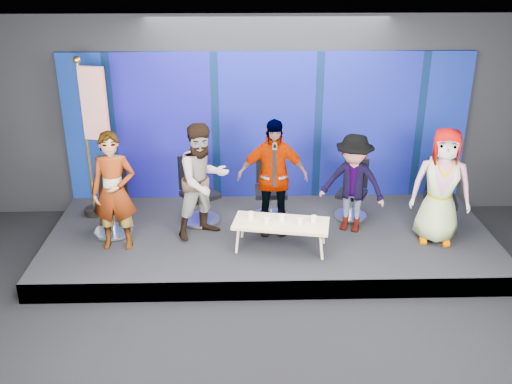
# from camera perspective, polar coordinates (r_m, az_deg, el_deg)

# --- Properties ---
(ground) EXTENTS (10.00, 10.00, 0.00)m
(ground) POSITION_cam_1_polar(r_m,az_deg,el_deg) (7.20, 2.44, -15.22)
(ground) COLOR black
(ground) RESTS_ON ground
(room_walls) EXTENTS (10.02, 8.02, 3.51)m
(room_walls) POSITION_cam_1_polar(r_m,az_deg,el_deg) (6.00, 2.83, 3.28)
(room_walls) COLOR black
(room_walls) RESTS_ON ground
(riser) EXTENTS (7.00, 3.00, 0.30)m
(riser) POSITION_cam_1_polar(r_m,az_deg,el_deg) (9.21, 1.42, -4.78)
(riser) COLOR black
(riser) RESTS_ON ground
(backdrop) EXTENTS (7.00, 0.08, 2.60)m
(backdrop) POSITION_cam_1_polar(r_m,az_deg,el_deg) (10.00, 1.09, 6.53)
(backdrop) COLOR navy
(backdrop) RESTS_ON riser
(chair_a) EXTENTS (0.63, 0.63, 1.11)m
(chair_a) POSITION_cam_1_polar(r_m,az_deg,el_deg) (9.24, -14.14, -1.87)
(chair_a) COLOR silver
(chair_a) RESTS_ON riser
(panelist_a) EXTENTS (0.66, 0.43, 1.80)m
(panelist_a) POSITION_cam_1_polar(r_m,az_deg,el_deg) (8.57, -14.02, 0.03)
(panelist_a) COLOR black
(panelist_a) RESTS_ON riser
(chair_b) EXTENTS (0.88, 0.88, 1.12)m
(chair_b) POSITION_cam_1_polar(r_m,az_deg,el_deg) (9.39, -5.75, -0.82)
(chair_b) COLOR silver
(chair_b) RESTS_ON riser
(panelist_b) EXTENTS (1.12, 1.07, 1.81)m
(panelist_b) POSITION_cam_1_polar(r_m,az_deg,el_deg) (8.72, -5.32, 1.11)
(panelist_b) COLOR black
(panelist_b) RESTS_ON riser
(chair_c) EXTENTS (0.65, 0.65, 1.14)m
(chair_c) POSITION_cam_1_polar(r_m,az_deg,el_deg) (9.45, 1.47, -0.47)
(chair_c) COLOR silver
(chair_c) RESTS_ON riser
(panelist_c) EXTENTS (1.09, 0.46, 1.85)m
(panelist_c) POSITION_cam_1_polar(r_m,az_deg,el_deg) (8.77, 1.67, 1.48)
(panelist_c) COLOR black
(panelist_c) RESTS_ON riser
(chair_d) EXTENTS (0.73, 0.73, 0.98)m
(chair_d) POSITION_cam_1_polar(r_m,az_deg,el_deg) (9.65, 9.57, -0.64)
(chair_d) COLOR silver
(chair_d) RESTS_ON riser
(panelist_d) EXTENTS (1.18, 0.96, 1.59)m
(panelist_d) POSITION_cam_1_polar(r_m,az_deg,el_deg) (9.00, 9.65, 0.84)
(panelist_d) COLOR black
(panelist_d) RESTS_ON riser
(chair_e) EXTENTS (0.76, 0.76, 1.11)m
(chair_e) POSITION_cam_1_polar(r_m,az_deg,el_deg) (9.61, 17.80, -1.30)
(chair_e) COLOR silver
(chair_e) RESTS_ON riser
(panelist_e) EXTENTS (0.99, 0.76, 1.80)m
(panelist_e) POSITION_cam_1_polar(r_m,az_deg,el_deg) (8.94, 18.04, 0.54)
(panelist_e) COLOR black
(panelist_e) RESTS_ON riser
(coffee_table) EXTENTS (1.49, 0.85, 0.43)m
(coffee_table) POSITION_cam_1_polar(r_m,az_deg,el_deg) (8.48, 2.52, -3.24)
(coffee_table) COLOR tan
(coffee_table) RESTS_ON riser
(mug_a) EXTENTS (0.09, 0.09, 0.11)m
(mug_a) POSITION_cam_1_polar(r_m,az_deg,el_deg) (8.54, -0.52, -2.35)
(mug_a) COLOR silver
(mug_a) RESTS_ON coffee_table
(mug_b) EXTENTS (0.08, 0.08, 0.10)m
(mug_b) POSITION_cam_1_polar(r_m,az_deg,el_deg) (8.40, 1.07, -2.86)
(mug_b) COLOR silver
(mug_b) RESTS_ON coffee_table
(mug_c) EXTENTS (0.08, 0.08, 0.10)m
(mug_c) POSITION_cam_1_polar(r_m,az_deg,el_deg) (8.50, 2.61, -2.56)
(mug_c) COLOR silver
(mug_c) RESTS_ON coffee_table
(mug_d) EXTENTS (0.08, 0.08, 0.09)m
(mug_d) POSITION_cam_1_polar(r_m,az_deg,el_deg) (8.41, 4.41, -2.91)
(mug_d) COLOR silver
(mug_d) RESTS_ON coffee_table
(mug_e) EXTENTS (0.09, 0.09, 0.10)m
(mug_e) POSITION_cam_1_polar(r_m,az_deg,el_deg) (8.47, 5.80, -2.71)
(mug_e) COLOR silver
(mug_e) RESTS_ON coffee_table
(flag_stand) EXTENTS (0.60, 0.35, 2.66)m
(flag_stand) POSITION_cam_1_polar(r_m,az_deg,el_deg) (9.53, -15.99, 5.45)
(flag_stand) COLOR black
(flag_stand) RESTS_ON riser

